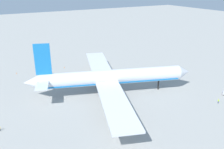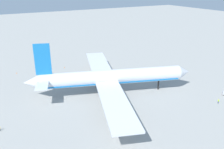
{
  "view_description": "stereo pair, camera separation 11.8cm",
  "coord_description": "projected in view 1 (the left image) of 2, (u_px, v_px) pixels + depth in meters",
  "views": [
    {
      "loc": [
        -45.44,
        -79.52,
        43.55
      ],
      "look_at": [
        1.56,
        3.09,
        6.91
      ],
      "focal_mm": 38.77,
      "sensor_mm": 36.0,
      "label": 1
    },
    {
      "loc": [
        -45.33,
        -79.57,
        43.55
      ],
      "look_at": [
        1.56,
        3.09,
        6.91
      ],
      "focal_mm": 38.77,
      "sensor_mm": 36.0,
      "label": 2
    }
  ],
  "objects": [
    {
      "name": "traffic_cone_0",
      "position": [
        17.0,
        73.0,
        122.28
      ],
      "size": [
        0.36,
        0.36,
        0.55
      ],
      "primitive_type": "cone",
      "color": "orange",
      "rests_on": "ground"
    },
    {
      "name": "traffic_cone_3",
      "position": [
        64.0,
        67.0,
        130.21
      ],
      "size": [
        0.36,
        0.36,
        0.55
      ],
      "primitive_type": "cone",
      "color": "orange",
      "rests_on": "ground"
    },
    {
      "name": "ground_plane",
      "position": [
        112.0,
        93.0,
        101.12
      ],
      "size": [
        600.0,
        600.0,
        0.0
      ],
      "primitive_type": "plane",
      "color": "#9E9E99"
    },
    {
      "name": "airliner",
      "position": [
        109.0,
        78.0,
        98.39
      ],
      "size": [
        66.47,
        75.91,
        22.26
      ],
      "color": "silver",
      "rests_on": "ground"
    },
    {
      "name": "ground_worker_2",
      "position": [
        218.0,
        101.0,
        92.22
      ],
      "size": [
        0.49,
        0.49,
        1.76
      ],
      "color": "navy",
      "rests_on": "ground"
    },
    {
      "name": "ground_worker_1",
      "position": [
        0.0,
        128.0,
        75.14
      ],
      "size": [
        0.55,
        0.55,
        1.7
      ],
      "color": "#3F3F47",
      "rests_on": "ground"
    }
  ]
}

